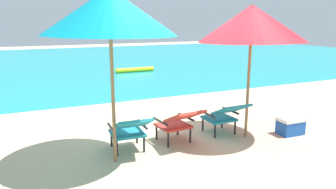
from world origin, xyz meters
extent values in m
plane|color=#CCB78E|center=(0.00, 4.00, 0.00)|extent=(40.00, 40.00, 0.00)
cube|color=teal|center=(0.00, 12.06, 0.00)|extent=(40.00, 18.00, 0.01)
cylinder|color=yellow|center=(1.81, 7.63, 0.10)|extent=(1.60, 0.18, 0.18)
cube|color=teal|center=(-0.92, -0.06, 0.28)|extent=(0.55, 0.53, 0.04)
cube|color=teal|center=(-0.94, -0.42, 0.55)|extent=(0.55, 0.54, 0.27)
cylinder|color=black|center=(-1.13, 0.17, 0.13)|extent=(0.04, 0.04, 0.26)
cylinder|color=black|center=(-0.69, 0.14, 0.13)|extent=(0.04, 0.04, 0.26)
cylinder|color=black|center=(-1.15, -0.25, 0.13)|extent=(0.04, 0.04, 0.26)
cylinder|color=black|center=(-0.71, -0.28, 0.13)|extent=(0.04, 0.04, 0.26)
cube|color=black|center=(-1.18, -0.04, 0.40)|extent=(0.06, 0.50, 0.03)
cube|color=black|center=(-0.66, -0.07, 0.40)|extent=(0.06, 0.50, 0.03)
cube|color=red|center=(-0.08, -0.02, 0.28)|extent=(0.56, 0.55, 0.04)
cube|color=red|center=(-0.04, -0.39, 0.55)|extent=(0.57, 0.56, 0.27)
cylinder|color=black|center=(-0.31, 0.17, 0.13)|extent=(0.04, 0.04, 0.26)
cylinder|color=black|center=(0.12, 0.21, 0.13)|extent=(0.04, 0.04, 0.26)
cylinder|color=black|center=(-0.28, -0.25, 0.13)|extent=(0.04, 0.04, 0.26)
cylinder|color=black|center=(0.16, -0.21, 0.13)|extent=(0.04, 0.04, 0.26)
cube|color=black|center=(-0.33, -0.05, 0.40)|extent=(0.08, 0.50, 0.03)
cube|color=black|center=(0.18, 0.00, 0.40)|extent=(0.08, 0.50, 0.03)
cube|color=teal|center=(0.89, 0.01, 0.28)|extent=(0.53, 0.51, 0.04)
cube|color=teal|center=(0.89, -0.36, 0.55)|extent=(0.53, 0.52, 0.27)
cylinder|color=black|center=(0.66, 0.21, 0.13)|extent=(0.04, 0.04, 0.26)
cylinder|color=black|center=(1.10, 0.22, 0.13)|extent=(0.04, 0.04, 0.26)
cylinder|color=black|center=(0.67, -0.21, 0.13)|extent=(0.04, 0.04, 0.26)
cylinder|color=black|center=(1.11, -0.20, 0.13)|extent=(0.04, 0.04, 0.26)
cube|color=black|center=(0.63, 0.00, 0.40)|extent=(0.04, 0.50, 0.03)
cube|color=black|center=(1.14, 0.01, 0.40)|extent=(0.04, 0.50, 0.03)
cylinder|color=olive|center=(-1.23, -0.43, 0.95)|extent=(0.05, 0.05, 1.90)
cone|color=#0A93AD|center=(-1.23, -0.43, 2.19)|extent=(2.58, 2.57, 0.65)
cylinder|color=olive|center=(1.23, -0.36, 0.87)|extent=(0.05, 0.05, 1.74)
cone|color=red|center=(1.23, -0.36, 2.02)|extent=(2.33, 2.34, 0.66)
sphere|color=#4C3823|center=(1.23, -0.36, 2.30)|extent=(0.07, 0.07, 0.07)
cube|color=#194CA5|center=(2.05, -0.61, 0.13)|extent=(0.46, 0.32, 0.26)
cube|color=white|center=(2.05, -0.61, 0.29)|extent=(0.48, 0.34, 0.06)
camera|label=1|loc=(-2.38, -4.86, 2.07)|focal=34.51mm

